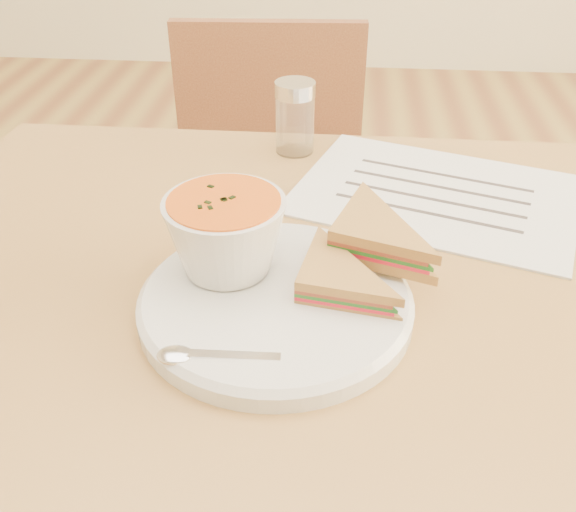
# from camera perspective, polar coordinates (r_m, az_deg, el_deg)

# --- Properties ---
(dining_table) EXTENTS (1.00, 0.70, 0.75)m
(dining_table) POSITION_cam_1_polar(r_m,az_deg,el_deg) (0.94, 3.45, -20.40)
(dining_table) COLOR olive
(dining_table) RESTS_ON floor
(chair_far) EXTENTS (0.39, 0.39, 0.83)m
(chair_far) POSITION_cam_1_polar(r_m,az_deg,el_deg) (1.28, -1.88, -0.14)
(chair_far) COLOR brown
(chair_far) RESTS_ON floor
(plate) EXTENTS (0.31, 0.31, 0.02)m
(plate) POSITION_cam_1_polar(r_m,az_deg,el_deg) (0.61, -1.10, -4.27)
(plate) COLOR silver
(plate) RESTS_ON dining_table
(soup_bowl) EXTENTS (0.14, 0.14, 0.08)m
(soup_bowl) POSITION_cam_1_polar(r_m,az_deg,el_deg) (0.62, -5.52, 1.58)
(soup_bowl) COLOR silver
(soup_bowl) RESTS_ON plate
(sandwich_half_a) EXTENTS (0.11, 0.11, 0.03)m
(sandwich_half_a) POSITION_cam_1_polar(r_m,az_deg,el_deg) (0.58, 0.55, -3.53)
(sandwich_half_a) COLOR #B78840
(sandwich_half_a) RESTS_ON plate
(sandwich_half_b) EXTENTS (0.14, 0.14, 0.03)m
(sandwich_half_b) POSITION_cam_1_polar(r_m,az_deg,el_deg) (0.62, 3.49, 0.91)
(sandwich_half_b) COLOR #B78840
(sandwich_half_b) RESTS_ON plate
(spoon) EXTENTS (0.16, 0.04, 0.01)m
(spoon) POSITION_cam_1_polar(r_m,az_deg,el_deg) (0.54, -5.03, -8.89)
(spoon) COLOR silver
(spoon) RESTS_ON plate
(paper_menu) EXTENTS (0.40, 0.34, 0.00)m
(paper_menu) POSITION_cam_1_polar(r_m,az_deg,el_deg) (0.82, 12.97, 5.40)
(paper_menu) COLOR silver
(paper_menu) RESTS_ON dining_table
(condiment_shaker) EXTENTS (0.07, 0.07, 0.10)m
(condiment_shaker) POSITION_cam_1_polar(r_m,az_deg,el_deg) (0.90, 0.61, 12.21)
(condiment_shaker) COLOR silver
(condiment_shaker) RESTS_ON dining_table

